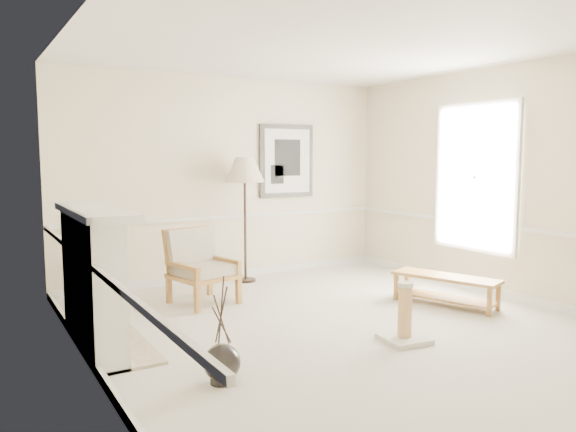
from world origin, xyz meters
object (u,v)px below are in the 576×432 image
at_px(floor_vase, 222,364).
at_px(bench, 445,285).
at_px(armchair, 198,263).
at_px(scratching_post, 405,323).
at_px(floor_lamp, 245,173).

distance_m(floor_vase, bench, 3.33).
height_order(armchair, bench, armchair).
bearing_deg(floor_vase, scratching_post, 0.55).
bearing_deg(scratching_post, floor_lamp, 93.00).
relative_size(floor_lamp, bench, 1.34).
distance_m(floor_lamp, bench, 3.08).
bearing_deg(floor_lamp, bench, -57.82).
relative_size(armchair, scratching_post, 1.54).
height_order(floor_vase, floor_lamp, floor_lamp).
height_order(floor_vase, bench, floor_vase).
distance_m(floor_vase, armchair, 2.55).
bearing_deg(bench, scratching_post, -150.27).
relative_size(armchair, floor_lamp, 0.51).
bearing_deg(scratching_post, armchair, 115.78).
bearing_deg(armchair, floor_vase, -120.50).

